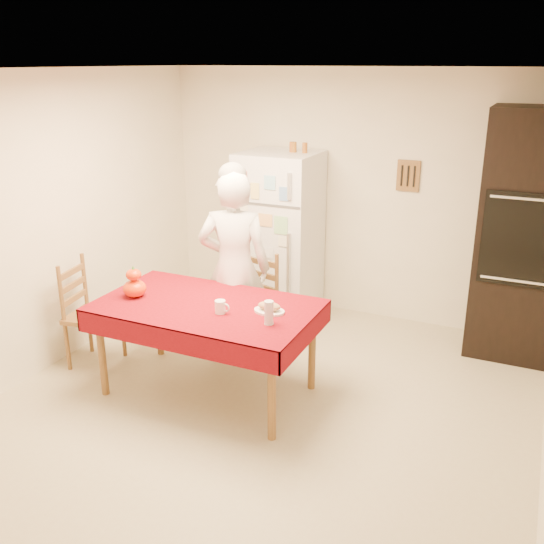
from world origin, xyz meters
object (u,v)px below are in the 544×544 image
Objects in this scene: pumpkin_lower at (135,288)px; wine_glass at (269,313)px; refrigerator at (279,236)px; oven_cabinet at (520,236)px; coffee_mug at (220,307)px; chair_left at (86,309)px; seated_woman at (234,269)px; dining_table at (206,313)px; chair_far at (254,300)px; bread_plate at (269,311)px.

wine_glass reaches higher than pumpkin_lower.
oven_cabinet is at bearing 1.18° from refrigerator.
oven_cabinet is 2.72m from coffee_mug.
seated_woman reaches higher than chair_left.
chair_left is at bearing 179.80° from dining_table.
pumpkin_lower is 1.06× the size of wine_glass.
chair_left is (-1.23, -0.80, 0.00)m from chair_far.
coffee_mug is (0.18, -0.10, 0.12)m from dining_table.
seated_woman is 0.99m from wine_glass.
oven_cabinet is 2.38m from bread_plate.
refrigerator is 1.79× the size of chair_left.
wine_glass is (0.67, -0.73, -0.01)m from seated_woman.
coffee_mug reaches higher than bread_plate.
refrigerator reaches higher than chair_far.
bread_plate is at bearing -68.43° from refrigerator.
refrigerator is 1.13m from seated_woman.
chair_left is 0.70m from pumpkin_lower.
coffee_mug is (-1.95, -1.89, -0.29)m from oven_cabinet.
chair_far is 1.00× the size of chair_left.
refrigerator is 1.87m from coffee_mug.
bread_plate is (0.33, 0.17, -0.04)m from coffee_mug.
refrigerator is at bearing -104.26° from seated_woman.
dining_table is 17.00× the size of coffee_mug.
dining_table is at bearing -76.57° from chair_far.
seated_woman reaches higher than pumpkin_lower.
oven_cabinet is 2.41m from chair_far.
oven_cabinet reaches higher than coffee_mug.
oven_cabinet reaches higher than chair_left.
oven_cabinet is 1.28× the size of seated_woman.
dining_table is 1.23m from chair_left.
seated_woman is 7.13× the size of bread_plate.
dining_table is 0.24m from coffee_mug.
wine_glass is at bearing -3.91° from coffee_mug.
seated_woman is 0.75m from coffee_mug.
oven_cabinet reaches higher than bread_plate.
oven_cabinet is 3.84m from chair_left.
oven_cabinet reaches higher than pumpkin_lower.
chair_far is 0.93m from bread_plate.
chair_far is 5.10× the size of pumpkin_lower.
coffee_mug is at bearing -0.65° from pumpkin_lower.
chair_left reaches higher than coffee_mug.
wine_glass reaches higher than dining_table.
chair_far is 1.16m from wine_glass.
refrigerator is at bearing -178.82° from oven_cabinet.
chair_far is at bearing 100.70° from coffee_mug.
wine_glass is (0.59, -0.94, 0.34)m from chair_far.
coffee_mug is 0.54× the size of pumpkin_lower.
coffee_mug is at bearing -103.70° from chair_left.
chair_left is 5.40× the size of wine_glass.
chair_left is at bearing -132.60° from chair_far.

